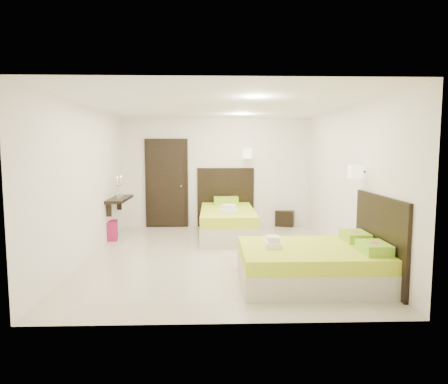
{
  "coord_description": "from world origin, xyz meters",
  "views": [
    {
      "loc": [
        -0.12,
        -6.86,
        1.86
      ],
      "look_at": [
        0.1,
        0.3,
        1.1
      ],
      "focal_mm": 32.0,
      "sensor_mm": 36.0,
      "label": 1
    }
  ],
  "objects_px": {
    "bed_single": "(227,220)",
    "nightstand": "(285,218)",
    "ottoman": "(107,230)",
    "bed_double": "(317,262)"
  },
  "relations": [
    {
      "from": "nightstand",
      "to": "ottoman",
      "type": "distance_m",
      "value": 4.21
    },
    {
      "from": "bed_double",
      "to": "ottoman",
      "type": "xyz_separation_m",
      "value": [
        -3.63,
        2.79,
        -0.1
      ]
    },
    {
      "from": "bed_single",
      "to": "nightstand",
      "type": "bearing_deg",
      "value": 36.0
    },
    {
      "from": "bed_double",
      "to": "nightstand",
      "type": "height_order",
      "value": "bed_double"
    },
    {
      "from": "bed_single",
      "to": "ottoman",
      "type": "height_order",
      "value": "bed_single"
    },
    {
      "from": "ottoman",
      "to": "bed_single",
      "type": "bearing_deg",
      "value": 8.22
    },
    {
      "from": "bed_single",
      "to": "nightstand",
      "type": "height_order",
      "value": "bed_single"
    },
    {
      "from": "bed_single",
      "to": "bed_double",
      "type": "height_order",
      "value": "bed_single"
    },
    {
      "from": "bed_single",
      "to": "bed_double",
      "type": "bearing_deg",
      "value": -70.29
    },
    {
      "from": "bed_double",
      "to": "ottoman",
      "type": "relative_size",
      "value": 5.02
    }
  ]
}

